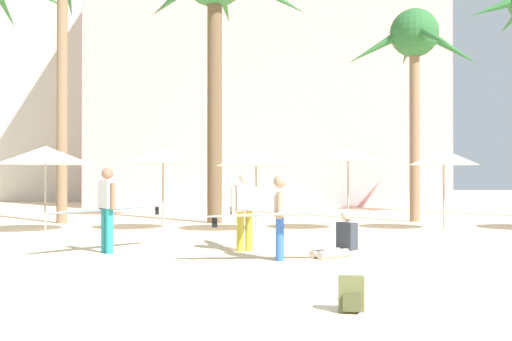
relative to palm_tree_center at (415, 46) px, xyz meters
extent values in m
cube|color=pink|center=(-4.07, 14.67, 1.09)|extent=(18.79, 10.22, 14.52)
cone|color=#387A3D|center=(-15.35, 3.72, 2.25)|extent=(0.68, 2.72, 1.78)
cylinder|color=brown|center=(-7.04, -0.10, -1.86)|extent=(0.50, 0.50, 8.62)
cone|color=#387A3D|center=(-6.68, 1.84, 1.98)|extent=(1.05, 2.96, 1.42)
cylinder|color=#896B4C|center=(-0.02, -0.01, -2.85)|extent=(0.35, 0.35, 6.65)
sphere|color=#2D6B33|center=(-0.02, -0.01, 0.48)|extent=(1.71, 1.71, 1.71)
cone|color=#2D6B33|center=(1.39, 0.06, -0.06)|extent=(2.15, 0.47, 1.39)
cone|color=#2D6B33|center=(0.21, 1.46, 0.14)|extent=(0.72, 2.27, 1.04)
cone|color=#2D6B33|center=(-1.41, 0.05, -0.07)|extent=(2.14, 0.47, 1.42)
cone|color=#2D6B33|center=(0.11, -1.44, 0.02)|extent=(0.57, 2.21, 1.26)
cylinder|color=#896B4C|center=(-12.21, 0.16, -1.80)|extent=(0.36, 0.36, 8.75)
cone|color=#2D6B33|center=(3.94, 1.92, 2.01)|extent=(2.40, 0.61, 1.23)
cylinder|color=gray|center=(-11.89, -3.17, -4.95)|extent=(0.06, 0.06, 2.45)
cone|color=white|center=(-11.89, -3.17, -3.98)|extent=(2.67, 2.67, 0.52)
cylinder|color=gray|center=(-8.59, -2.83, -4.95)|extent=(0.06, 0.06, 2.44)
cone|color=beige|center=(-8.59, -2.83, -3.96)|extent=(2.24, 2.24, 0.46)
cylinder|color=gray|center=(-5.88, -3.36, -5.00)|extent=(0.06, 0.06, 2.34)
cone|color=beige|center=(-5.88, -3.36, -4.05)|extent=(2.33, 2.33, 0.45)
cylinder|color=gray|center=(-0.28, -3.32, -4.98)|extent=(0.06, 0.06, 2.38)
cone|color=beige|center=(-0.28, -3.32, -4.01)|extent=(2.04, 2.04, 0.45)
cylinder|color=gray|center=(-3.14, -3.23, -4.95)|extent=(0.06, 0.06, 2.44)
cone|color=white|center=(-3.14, -3.23, -3.93)|extent=(2.05, 2.05, 0.39)
cube|color=white|center=(-4.64, -13.41, -6.16)|extent=(1.86, 1.11, 0.01)
cube|color=brown|center=(-5.57, -13.83, -5.96)|extent=(0.33, 0.23, 0.42)
cube|color=#4A4C2B|center=(-5.59, -13.95, -6.05)|extent=(0.22, 0.10, 0.18)
cylinder|color=gold|center=(-6.39, -7.92, -5.74)|extent=(0.20, 0.20, 0.85)
cylinder|color=gold|center=(-6.58, -7.98, -5.74)|extent=(0.20, 0.20, 0.85)
cube|color=white|center=(-6.48, -7.95, -5.04)|extent=(0.45, 0.33, 0.56)
sphere|color=beige|center=(-6.48, -7.95, -4.62)|extent=(0.30, 0.30, 0.24)
cylinder|color=beige|center=(-6.24, -7.87, -5.08)|extent=(0.13, 0.13, 0.53)
cylinder|color=beige|center=(-6.72, -8.02, -5.08)|extent=(0.13, 0.13, 0.53)
ellipsoid|color=white|center=(-6.48, -7.65, -5.27)|extent=(0.87, 2.71, 0.05)
ellipsoid|color=#A73178|center=(-6.48, -7.65, -5.27)|extent=(0.89, 2.72, 0.03)
cube|color=black|center=(-6.72, -6.59, -5.39)|extent=(0.04, 0.10, 0.18)
cylinder|color=blue|center=(-5.88, -9.29, -5.76)|extent=(0.18, 0.18, 0.83)
cylinder|color=blue|center=(-5.91, -9.48, -5.76)|extent=(0.18, 0.18, 0.83)
cube|color=beige|center=(-5.90, -9.38, -5.08)|extent=(0.27, 0.42, 0.53)
sphere|color=tan|center=(-5.90, -9.38, -4.67)|extent=(0.27, 0.27, 0.24)
cylinder|color=tan|center=(-5.87, -9.14, -5.11)|extent=(0.11, 0.11, 0.50)
cylinder|color=tan|center=(-5.92, -9.63, -5.11)|extent=(0.11, 0.11, 0.50)
ellipsoid|color=white|center=(-5.90, -9.68, -5.27)|extent=(3.12, 0.38, 0.16)
ellipsoid|color=#1CAAAA|center=(-5.90, -9.68, -5.27)|extent=(3.13, 0.41, 0.13)
cube|color=black|center=(-7.14, -9.66, -5.43)|extent=(0.11, 0.02, 0.18)
cylinder|color=teal|center=(-9.29, -8.14, -5.70)|extent=(0.22, 0.22, 0.94)
cylinder|color=teal|center=(-9.41, -7.98, -5.70)|extent=(0.22, 0.22, 0.94)
cube|color=white|center=(-9.35, -8.06, -4.95)|extent=(0.42, 0.45, 0.58)
sphere|color=#936B51|center=(-9.35, -8.06, -4.51)|extent=(0.34, 0.34, 0.24)
cylinder|color=#936B51|center=(-9.20, -8.26, -4.98)|extent=(0.14, 0.14, 0.55)
cylinder|color=#936B51|center=(-9.50, -7.86, -4.98)|extent=(0.14, 0.14, 0.55)
ellipsoid|color=#B2B2B7|center=(-9.35, -7.76, -5.27)|extent=(2.56, 2.34, 0.14)
ellipsoid|color=#226BAF|center=(-9.35, -7.76, -5.27)|extent=(2.58, 2.36, 0.11)
cube|color=black|center=(-8.42, -6.93, -5.36)|extent=(0.09, 0.08, 0.18)
cylinder|color=beige|center=(-4.77, -9.13, -6.09)|extent=(0.82, 0.63, 0.16)
cylinder|color=beige|center=(-4.88, -8.97, -6.09)|extent=(0.82, 0.63, 0.16)
cube|color=#333842|center=(-4.46, -8.80, -5.78)|extent=(0.41, 0.45, 0.54)
sphere|color=beige|center=(-4.46, -8.80, -5.37)|extent=(0.33, 0.33, 0.24)
camera|label=1|loc=(-7.25, -20.92, -4.56)|focal=42.77mm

